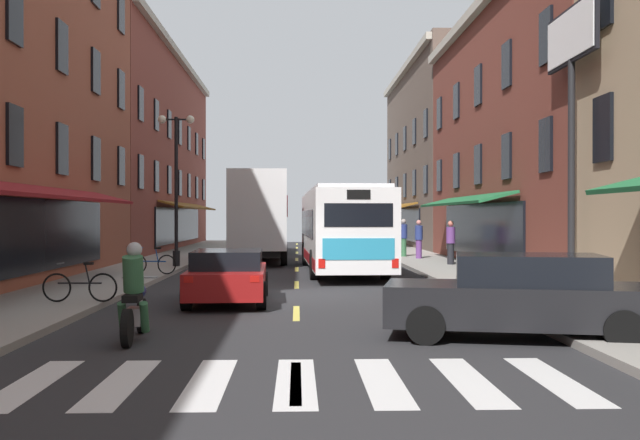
# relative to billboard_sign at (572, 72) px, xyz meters

# --- Properties ---
(ground_plane) EXTENTS (34.80, 80.00, 0.10)m
(ground_plane) POSITION_rel_billboard_sign_xyz_m (-7.05, 0.81, -5.86)
(ground_plane) COLOR #28282B
(lane_centre_dashes) EXTENTS (0.14, 73.90, 0.01)m
(lane_centre_dashes) POSITION_rel_billboard_sign_xyz_m (-7.05, 0.56, -5.80)
(lane_centre_dashes) COLOR #DBCC4C
(lane_centre_dashes) RESTS_ON ground
(crosswalk_near) EXTENTS (7.10, 2.80, 0.01)m
(crosswalk_near) POSITION_rel_billboard_sign_xyz_m (-7.05, -9.19, -5.80)
(crosswalk_near) COLOR silver
(crosswalk_near) RESTS_ON ground
(sidewalk_left) EXTENTS (3.00, 80.00, 0.14)m
(sidewalk_left) POSITION_rel_billboard_sign_xyz_m (-12.95, 0.81, -5.74)
(sidewalk_left) COLOR gray
(sidewalk_left) RESTS_ON ground
(sidewalk_right) EXTENTS (3.00, 80.00, 0.14)m
(sidewalk_right) POSITION_rel_billboard_sign_xyz_m (-1.15, 0.81, -5.74)
(sidewalk_right) COLOR gray
(sidewalk_right) RESTS_ON ground
(billboard_sign) EXTENTS (0.40, 3.24, 7.32)m
(billboard_sign) POSITION_rel_billboard_sign_xyz_m (0.00, 0.00, 0.00)
(billboard_sign) COLOR black
(billboard_sign) RESTS_ON sidewalk_right
(transit_bus) EXTENTS (2.90, 11.42, 3.11)m
(transit_bus) POSITION_rel_billboard_sign_xyz_m (-5.38, 8.77, -4.17)
(transit_bus) COLOR white
(transit_bus) RESTS_ON ground
(box_truck) EXTENTS (2.65, 7.95, 4.01)m
(box_truck) POSITION_rel_billboard_sign_xyz_m (-8.74, 14.19, -3.76)
(box_truck) COLOR #B21E19
(box_truck) RESTS_ON ground
(sedan_near) EXTENTS (4.74, 2.68, 1.45)m
(sedan_near) POSITION_rel_billboard_sign_xyz_m (-3.22, -6.10, -5.08)
(sedan_near) COLOR black
(sedan_near) RESTS_ON ground
(sedan_mid) EXTENTS (1.99, 4.26, 1.28)m
(sedan_mid) POSITION_rel_billboard_sign_xyz_m (-8.71, -0.77, -5.15)
(sedan_mid) COLOR maroon
(sedan_mid) RESTS_ON ground
(sedan_far) EXTENTS (2.01, 4.47, 1.34)m
(sedan_far) POSITION_rel_billboard_sign_xyz_m (-8.64, 22.52, -5.12)
(sedan_far) COLOR black
(sedan_far) RESTS_ON ground
(motorcycle_rider) EXTENTS (0.62, 2.07, 1.66)m
(motorcycle_rider) POSITION_rel_billboard_sign_xyz_m (-9.78, -6.03, -5.10)
(motorcycle_rider) COLOR black
(motorcycle_rider) RESTS_ON ground
(bicycle_near) EXTENTS (1.69, 0.53, 0.91)m
(bicycle_near) POSITION_rel_billboard_sign_xyz_m (-11.94, 6.32, -5.30)
(bicycle_near) COLOR black
(bicycle_near) RESTS_ON sidewalk_left
(bicycle_mid) EXTENTS (1.71, 0.48, 0.91)m
(bicycle_mid) POSITION_rel_billboard_sign_xyz_m (-11.99, -1.68, -5.30)
(bicycle_mid) COLOR black
(bicycle_mid) RESTS_ON sidewalk_left
(pedestrian_near) EXTENTS (0.36, 0.52, 1.83)m
(pedestrian_near) POSITION_rel_billboard_sign_xyz_m (-1.85, 16.80, -4.69)
(pedestrian_near) COLOR #33663F
(pedestrian_near) RESTS_ON sidewalk_right
(pedestrian_mid) EXTENTS (0.36, 0.36, 1.78)m
(pedestrian_mid) POSITION_rel_billboard_sign_xyz_m (-1.37, 15.15, -4.74)
(pedestrian_mid) COLOR #66387F
(pedestrian_mid) RESTS_ON sidewalk_right
(pedestrian_far) EXTENTS (0.36, 0.36, 1.77)m
(pedestrian_far) POSITION_rel_billboard_sign_xyz_m (-0.79, 10.89, -4.75)
(pedestrian_far) COLOR black
(pedestrian_far) RESTS_ON sidewalk_right
(street_lamp_twin) EXTENTS (1.42, 0.32, 5.92)m
(street_lamp_twin) POSITION_rel_billboard_sign_xyz_m (-11.78, 10.23, -2.41)
(street_lamp_twin) COLOR black
(street_lamp_twin) RESTS_ON sidewalk_left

